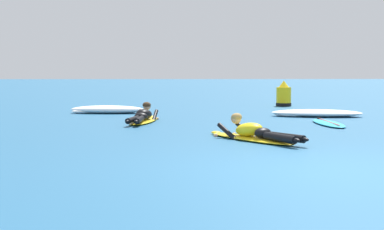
{
  "coord_description": "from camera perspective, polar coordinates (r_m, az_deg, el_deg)",
  "views": [
    {
      "loc": [
        -2.07,
        -7.68,
        1.36
      ],
      "look_at": [
        -1.58,
        5.31,
        0.32
      ],
      "focal_mm": 54.33,
      "sensor_mm": 36.0,
      "label": 1
    }
  ],
  "objects": [
    {
      "name": "drifting_surfboard",
      "position": [
        14.6,
        13.22,
        -0.77
      ],
      "size": [
        0.56,
        2.24,
        0.16
      ],
      "color": "#2DB2D1",
      "rests_on": "ground"
    },
    {
      "name": "whitewater_mid_left",
      "position": [
        17.93,
        -8.29,
        0.52
      ],
      "size": [
        2.3,
        0.91,
        0.24
      ],
      "color": "white",
      "rests_on": "ground"
    },
    {
      "name": "surfer_far",
      "position": [
        14.8,
        -4.85,
        -0.21
      ],
      "size": [
        0.89,
        2.68,
        0.54
      ],
      "color": "yellow",
      "rests_on": "ground"
    },
    {
      "name": "whitewater_mid_right",
      "position": [
        16.93,
        12.15,
        0.17
      ],
      "size": [
        2.71,
        1.51,
        0.21
      ],
      "color": "white",
      "rests_on": "ground"
    },
    {
      "name": "channel_marker_buoy",
      "position": [
        21.42,
        8.99,
        1.83
      ],
      "size": [
        0.56,
        0.56,
        0.93
      ],
      "color": "yellow",
      "rests_on": "ground"
    },
    {
      "name": "surfer_near",
      "position": [
        11.06,
        6.07,
        -1.81
      ],
      "size": [
        1.72,
        2.43,
        0.55
      ],
      "color": "yellow",
      "rests_on": "ground"
    },
    {
      "name": "ground_plane",
      "position": [
        17.85,
        4.49,
        0.17
      ],
      "size": [
        120.0,
        120.0,
        0.0
      ],
      "primitive_type": "plane",
      "color": "#235B84"
    }
  ]
}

